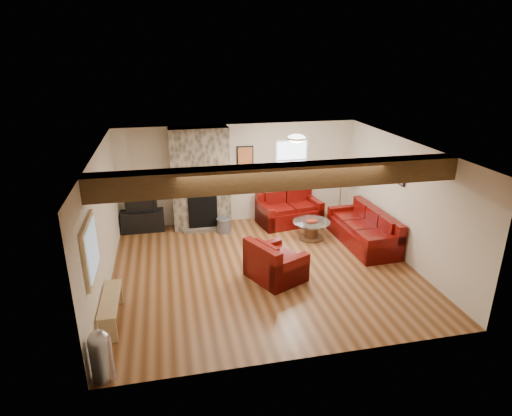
{
  "coord_description": "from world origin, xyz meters",
  "views": [
    {
      "loc": [
        -1.78,
        -7.54,
        4.2
      ],
      "look_at": [
        -0.07,
        0.4,
        1.18
      ],
      "focal_mm": 30.0,
      "sensor_mm": 36.0,
      "label": 1
    }
  ],
  "objects_px": {
    "sofa_three": "(363,228)",
    "armchair_red": "(276,260)",
    "floor_lamp": "(342,175)",
    "coffee_table": "(311,230)",
    "television": "(141,203)",
    "tv_cabinet": "(143,221)",
    "loveseat": "(289,208)"
  },
  "relations": [
    {
      "from": "sofa_three",
      "to": "television",
      "type": "height_order",
      "value": "television"
    },
    {
      "from": "tv_cabinet",
      "to": "television",
      "type": "height_order",
      "value": "television"
    },
    {
      "from": "floor_lamp",
      "to": "loveseat",
      "type": "bearing_deg",
      "value": 170.67
    },
    {
      "from": "loveseat",
      "to": "coffee_table",
      "type": "relative_size",
      "value": 1.75
    },
    {
      "from": "armchair_red",
      "to": "coffee_table",
      "type": "relative_size",
      "value": 1.12
    },
    {
      "from": "loveseat",
      "to": "television",
      "type": "distance_m",
      "value": 3.67
    },
    {
      "from": "coffee_table",
      "to": "floor_lamp",
      "type": "distance_m",
      "value": 1.67
    },
    {
      "from": "sofa_three",
      "to": "television",
      "type": "relative_size",
      "value": 2.76
    },
    {
      "from": "sofa_three",
      "to": "floor_lamp",
      "type": "xyz_separation_m",
      "value": [
        -0.02,
        1.34,
        0.86
      ]
    },
    {
      "from": "sofa_three",
      "to": "tv_cabinet",
      "type": "distance_m",
      "value": 5.27
    },
    {
      "from": "coffee_table",
      "to": "television",
      "type": "distance_m",
      "value": 4.13
    },
    {
      "from": "armchair_red",
      "to": "television",
      "type": "height_order",
      "value": "television"
    },
    {
      "from": "tv_cabinet",
      "to": "floor_lamp",
      "type": "bearing_deg",
      "value": -5.91
    },
    {
      "from": "television",
      "to": "coffee_table",
      "type": "bearing_deg",
      "value": -18.65
    },
    {
      "from": "tv_cabinet",
      "to": "sofa_three",
      "type": "bearing_deg",
      "value": -20.53
    },
    {
      "from": "sofa_three",
      "to": "loveseat",
      "type": "xyz_separation_m",
      "value": [
        -1.29,
        1.55,
        0.01
      ]
    },
    {
      "from": "armchair_red",
      "to": "coffee_table",
      "type": "height_order",
      "value": "armchair_red"
    },
    {
      "from": "sofa_three",
      "to": "tv_cabinet",
      "type": "height_order",
      "value": "sofa_three"
    },
    {
      "from": "armchair_red",
      "to": "sofa_three",
      "type": "bearing_deg",
      "value": -90.12
    },
    {
      "from": "coffee_table",
      "to": "sofa_three",
      "type": "bearing_deg",
      "value": -27.11
    },
    {
      "from": "sofa_three",
      "to": "armchair_red",
      "type": "bearing_deg",
      "value": -66.83
    },
    {
      "from": "armchair_red",
      "to": "floor_lamp",
      "type": "bearing_deg",
      "value": -68.86
    },
    {
      "from": "sofa_three",
      "to": "coffee_table",
      "type": "bearing_deg",
      "value": -119.11
    },
    {
      "from": "tv_cabinet",
      "to": "floor_lamp",
      "type": "relative_size",
      "value": 0.69
    },
    {
      "from": "coffee_table",
      "to": "tv_cabinet",
      "type": "bearing_deg",
      "value": 161.35
    },
    {
      "from": "loveseat",
      "to": "floor_lamp",
      "type": "distance_m",
      "value": 1.54
    },
    {
      "from": "floor_lamp",
      "to": "tv_cabinet",
      "type": "bearing_deg",
      "value": 174.09
    },
    {
      "from": "loveseat",
      "to": "tv_cabinet",
      "type": "relative_size",
      "value": 1.51
    },
    {
      "from": "armchair_red",
      "to": "floor_lamp",
      "type": "height_order",
      "value": "floor_lamp"
    },
    {
      "from": "sofa_three",
      "to": "tv_cabinet",
      "type": "bearing_deg",
      "value": -112.53
    },
    {
      "from": "coffee_table",
      "to": "floor_lamp",
      "type": "bearing_deg",
      "value": 37.99
    },
    {
      "from": "loveseat",
      "to": "television",
      "type": "bearing_deg",
      "value": 165.57
    }
  ]
}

